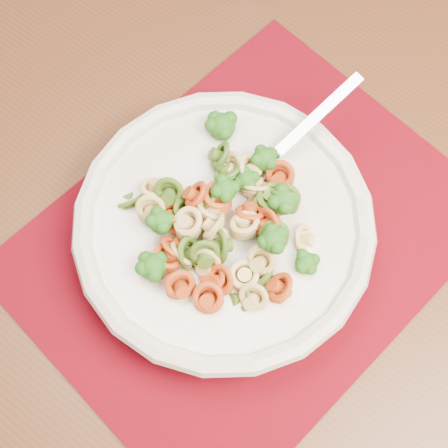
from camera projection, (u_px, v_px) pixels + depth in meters
dining_table at (131, 269)px, 0.72m from camera, size 1.49×1.26×0.70m
placemat at (247, 240)px, 0.62m from camera, size 0.51×0.44×0.00m
pasta_bowl at (224, 227)px, 0.59m from camera, size 0.29×0.29×0.05m
pasta_broccoli_heap at (224, 222)px, 0.58m from camera, size 0.24×0.24×0.06m
fork at (255, 174)px, 0.60m from camera, size 0.18×0.06×0.08m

